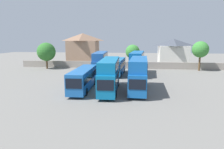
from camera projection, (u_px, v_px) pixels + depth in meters
ground at (119, 72)px, 49.29m from camera, size 140.00×140.00×0.00m
depot_boundary_wall at (121, 65)px, 55.68m from camera, size 56.00×0.50×1.80m
bus_1 at (83, 78)px, 32.08m from camera, size 2.81×11.50×3.28m
bus_2 at (109, 73)px, 30.96m from camera, size 2.88×11.45×4.85m
bus_3 at (139, 73)px, 31.08m from camera, size 2.86×10.63×4.95m
bus_4 at (100, 62)px, 45.99m from camera, size 2.99×10.94×4.93m
bus_5 at (118, 66)px, 45.64m from camera, size 2.88×10.56×3.49m
bus_6 at (137, 62)px, 45.46m from camera, size 3.42×11.73×5.01m
house_terrace_left at (83, 48)px, 65.84m from camera, size 9.78×6.76×9.61m
house_terrace_centre at (173, 52)px, 63.18m from camera, size 9.05×7.30×7.89m
tree_left_of_lot at (200, 50)px, 50.72m from camera, size 4.00×4.00×7.28m
tree_behind_wall at (46, 52)px, 54.42m from camera, size 4.84×4.84×6.91m
tree_right_of_lot at (133, 52)px, 57.22m from camera, size 3.93×3.93×6.30m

